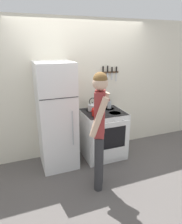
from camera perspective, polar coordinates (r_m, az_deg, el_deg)
ground_plane at (r=4.28m, az=-2.38°, el=-10.50°), size 14.00×14.00×0.00m
wall_back at (r=3.85m, az=-2.78°, el=6.49°), size 10.00×0.06×2.55m
refrigerator at (r=3.47m, az=-9.83°, el=-1.29°), size 0.61×0.69×1.84m
stove_range at (r=3.86m, az=3.55°, el=-6.27°), size 0.77×0.73×0.90m
dutch_oven_pot at (r=3.51m, az=1.88°, el=0.02°), size 0.26×0.21×0.15m
tea_kettle at (r=3.75m, az=0.45°, el=1.56°), size 0.22×0.18×0.25m
utensil_jar at (r=3.89m, az=5.24°, el=2.16°), size 0.08×0.08×0.24m
person at (r=2.81m, az=2.46°, el=-4.07°), size 0.39×0.43×1.76m
wall_knife_strip at (r=3.96m, az=5.29°, el=11.31°), size 0.38×0.03×0.33m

